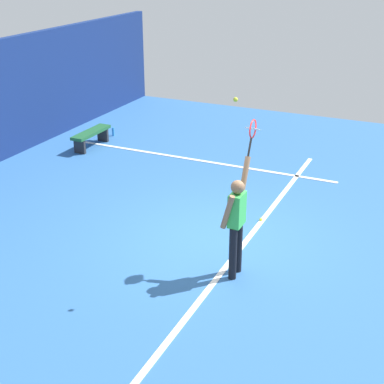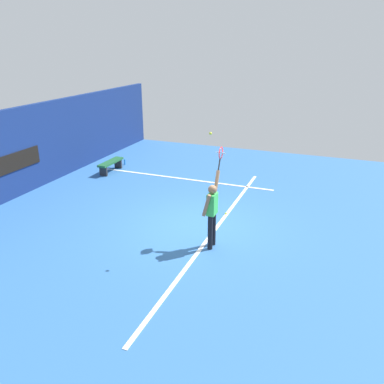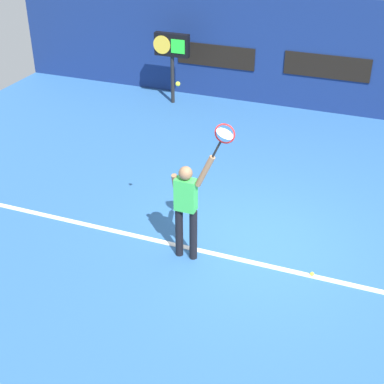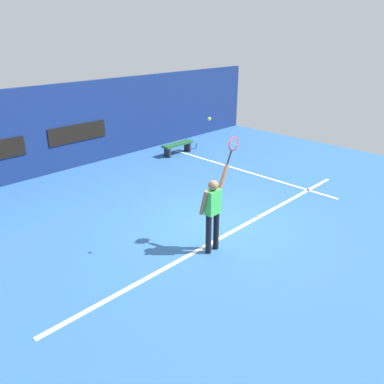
{
  "view_description": "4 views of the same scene",
  "coord_description": "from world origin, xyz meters",
  "px_view_note": "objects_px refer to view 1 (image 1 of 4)",
  "views": [
    {
      "loc": [
        -8.67,
        -3.52,
        5.05
      ],
      "look_at": [
        -1.21,
        -0.08,
        1.46
      ],
      "focal_mm": 53.35,
      "sensor_mm": 36.0,
      "label": 1
    },
    {
      "loc": [
        -9.56,
        -3.57,
        4.96
      ],
      "look_at": [
        -0.96,
        -0.2,
        1.42
      ],
      "focal_mm": 36.88,
      "sensor_mm": 36.0,
      "label": 2
    },
    {
      "loc": [
        1.89,
        -7.92,
        5.73
      ],
      "look_at": [
        -0.95,
        -0.59,
        1.16
      ],
      "focal_mm": 53.17,
      "sensor_mm": 36.0,
      "label": 3
    },
    {
      "loc": [
        -6.59,
        -5.65,
        4.58
      ],
      "look_at": [
        -1.08,
        -0.22,
        1.29
      ],
      "focal_mm": 35.92,
      "sensor_mm": 36.0,
      "label": 4
    }
  ],
  "objects_px": {
    "tennis_ball": "(236,100)",
    "water_bottle": "(113,132)",
    "court_bench": "(91,135)",
    "tennis_player": "(236,220)",
    "spare_ball": "(261,220)",
    "tennis_racket": "(253,131)"
  },
  "relations": [
    {
      "from": "tennis_player",
      "to": "spare_ball",
      "type": "height_order",
      "value": "tennis_player"
    },
    {
      "from": "water_bottle",
      "to": "spare_ball",
      "type": "distance_m",
      "value": 6.56
    },
    {
      "from": "tennis_racket",
      "to": "spare_ball",
      "type": "xyz_separation_m",
      "value": [
        1.48,
        0.24,
        -2.28
      ]
    },
    {
      "from": "tennis_ball",
      "to": "spare_ball",
      "type": "height_order",
      "value": "tennis_ball"
    },
    {
      "from": "tennis_racket",
      "to": "water_bottle",
      "type": "xyz_separation_m",
      "value": [
        4.93,
        5.81,
        -2.2
      ]
    },
    {
      "from": "tennis_player",
      "to": "spare_ball",
      "type": "relative_size",
      "value": 28.8
    },
    {
      "from": "tennis_player",
      "to": "spare_ball",
      "type": "bearing_deg",
      "value": 6.4
    },
    {
      "from": "spare_ball",
      "to": "court_bench",
      "type": "bearing_deg",
      "value": 66.95
    },
    {
      "from": "tennis_ball",
      "to": "court_bench",
      "type": "bearing_deg",
      "value": 51.63
    },
    {
      "from": "tennis_player",
      "to": "water_bottle",
      "type": "distance_m",
      "value": 8.06
    },
    {
      "from": "tennis_player",
      "to": "spare_ball",
      "type": "xyz_separation_m",
      "value": [
        2.07,
        0.23,
        -0.98
      ]
    },
    {
      "from": "tennis_ball",
      "to": "water_bottle",
      "type": "bearing_deg",
      "value": 45.63
    },
    {
      "from": "tennis_player",
      "to": "spare_ball",
      "type": "distance_m",
      "value": 2.3
    },
    {
      "from": "tennis_player",
      "to": "court_bench",
      "type": "xyz_separation_m",
      "value": [
        4.44,
        5.81,
        -0.67
      ]
    },
    {
      "from": "tennis_player",
      "to": "court_bench",
      "type": "height_order",
      "value": "tennis_player"
    },
    {
      "from": "water_bottle",
      "to": "spare_ball",
      "type": "xyz_separation_m",
      "value": [
        -3.45,
        -5.58,
        -0.09
      ]
    },
    {
      "from": "tennis_racket",
      "to": "court_bench",
      "type": "relative_size",
      "value": 0.44
    },
    {
      "from": "spare_ball",
      "to": "tennis_player",
      "type": "bearing_deg",
      "value": -173.6
    },
    {
      "from": "court_bench",
      "to": "water_bottle",
      "type": "relative_size",
      "value": 5.83
    },
    {
      "from": "tennis_player",
      "to": "tennis_ball",
      "type": "bearing_deg",
      "value": 167.28
    },
    {
      "from": "court_bench",
      "to": "spare_ball",
      "type": "distance_m",
      "value": 6.07
    },
    {
      "from": "tennis_racket",
      "to": "tennis_player",
      "type": "bearing_deg",
      "value": 179.59
    }
  ]
}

